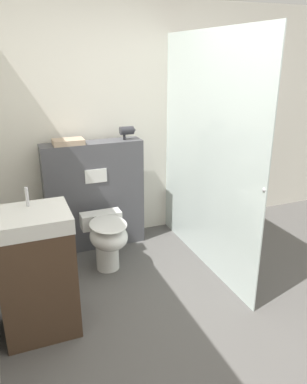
% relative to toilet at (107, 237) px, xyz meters
% --- Properties ---
extents(ground_plane, '(12.00, 12.00, 0.00)m').
position_rel_toilet_xyz_m(ground_plane, '(0.52, -1.14, -0.34)').
color(ground_plane, '#565451').
extents(wall_back, '(8.00, 0.06, 2.50)m').
position_rel_toilet_xyz_m(wall_back, '(0.52, 0.75, 0.91)').
color(wall_back, silver).
rests_on(wall_back, ground_plane).
extents(partition_panel, '(1.02, 0.24, 1.14)m').
position_rel_toilet_xyz_m(partition_panel, '(0.02, 0.53, 0.23)').
color(partition_panel, '#4C4C51').
rests_on(partition_panel, ground_plane).
extents(shower_glass, '(0.04, 1.79, 2.17)m').
position_rel_toilet_xyz_m(shower_glass, '(0.92, -0.18, 0.74)').
color(shower_glass, silver).
rests_on(shower_glass, ground_plane).
extents(toilet, '(0.40, 0.57, 0.51)m').
position_rel_toilet_xyz_m(toilet, '(0.00, 0.00, 0.00)').
color(toilet, white).
rests_on(toilet, ground_plane).
extents(sink_vanity, '(0.53, 0.46, 1.09)m').
position_rel_toilet_xyz_m(sink_vanity, '(-0.68, -0.62, 0.14)').
color(sink_vanity, '#473323').
rests_on(sink_vanity, ground_plane).
extents(hair_drier, '(0.17, 0.08, 0.13)m').
position_rel_toilet_xyz_m(hair_drier, '(0.39, 0.52, 0.89)').
color(hair_drier, '#2D2D33').
rests_on(hair_drier, partition_panel).
extents(folded_towel, '(0.30, 0.20, 0.05)m').
position_rel_toilet_xyz_m(folded_towel, '(-0.21, 0.52, 0.83)').
color(folded_towel, tan).
rests_on(folded_towel, partition_panel).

